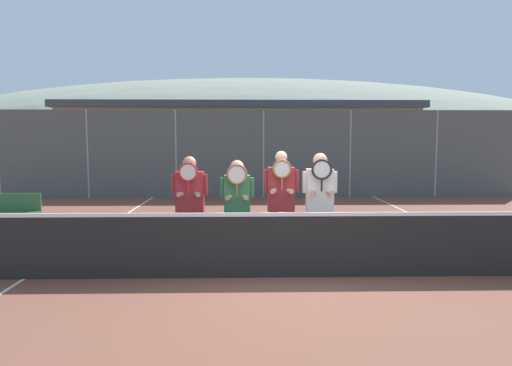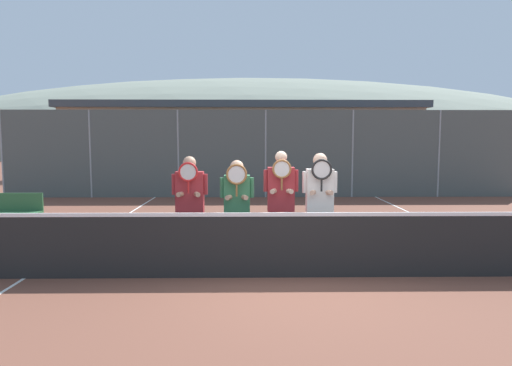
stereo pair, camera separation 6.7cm
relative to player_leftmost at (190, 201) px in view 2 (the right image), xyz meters
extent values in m
plane|color=brown|center=(1.55, -0.74, -1.06)|extent=(120.00, 120.00, 0.00)
ellipsoid|color=gray|center=(1.55, 61.85, -1.06)|extent=(107.42, 59.68, 20.89)
cube|color=tan|center=(0.62, 18.52, 0.77)|extent=(18.82, 5.00, 3.66)
cube|color=#3D4247|center=(0.62, 18.52, 2.78)|extent=(19.32, 5.50, 0.36)
cylinder|color=gray|center=(-7.68, 8.70, 0.48)|extent=(0.06, 0.06, 3.07)
cylinder|color=gray|center=(-4.60, 8.70, 0.48)|extent=(0.06, 0.06, 3.07)
cylinder|color=gray|center=(-1.53, 8.70, 0.48)|extent=(0.06, 0.06, 3.07)
cylinder|color=gray|center=(1.55, 8.70, 0.48)|extent=(0.06, 0.06, 3.07)
cylinder|color=gray|center=(4.63, 8.70, 0.48)|extent=(0.06, 0.06, 3.07)
cylinder|color=gray|center=(7.70, 8.70, 0.48)|extent=(0.06, 0.06, 3.07)
cube|color=#4C5451|center=(1.55, 8.70, 0.48)|extent=(18.46, 0.02, 3.07)
cube|color=black|center=(1.55, -0.74, -0.60)|extent=(10.35, 0.02, 0.93)
cube|color=white|center=(1.55, -0.74, -0.11)|extent=(10.35, 0.03, 0.06)
cube|color=white|center=(-2.37, 2.26, -1.06)|extent=(0.05, 16.00, 0.01)
cube|color=white|center=(5.47, 2.26, -1.06)|extent=(0.05, 16.00, 0.01)
cylinder|color=#56565B|center=(-0.12, 0.01, -0.63)|extent=(0.13, 0.13, 0.86)
cylinder|color=#56565B|center=(0.12, 0.01, -0.63)|extent=(0.13, 0.13, 0.86)
cube|color=maroon|center=(0.00, 0.01, 0.13)|extent=(0.45, 0.22, 0.68)
sphere|color=tan|center=(0.00, 0.01, 0.61)|extent=(0.21, 0.21, 0.21)
cylinder|color=maroon|center=(-0.25, 0.01, 0.27)|extent=(0.08, 0.08, 0.33)
cylinder|color=maroon|center=(0.25, 0.01, 0.27)|extent=(0.08, 0.08, 0.33)
cylinder|color=tan|center=(-0.11, -0.08, 0.12)|extent=(0.16, 0.27, 0.08)
cylinder|color=tan|center=(0.11, -0.08, 0.12)|extent=(0.16, 0.27, 0.08)
cylinder|color=red|center=(0.00, -0.17, 0.24)|extent=(0.03, 0.03, 0.20)
torus|color=red|center=(0.00, -0.17, 0.48)|extent=(0.31, 0.03, 0.31)
cylinder|color=silver|center=(0.00, -0.17, 0.48)|extent=(0.26, 0.00, 0.26)
cylinder|color=black|center=(0.66, -0.10, -0.65)|extent=(0.13, 0.13, 0.83)
cylinder|color=black|center=(0.88, -0.10, -0.65)|extent=(0.13, 0.13, 0.83)
cube|color=#337047|center=(0.77, -0.10, 0.09)|extent=(0.41, 0.22, 0.65)
sphere|color=tan|center=(0.77, -0.10, 0.55)|extent=(0.22, 0.22, 0.22)
cylinder|color=#337047|center=(0.54, -0.10, 0.22)|extent=(0.08, 0.08, 0.32)
cylinder|color=#337047|center=(1.00, -0.10, 0.22)|extent=(0.08, 0.08, 0.32)
cylinder|color=tan|center=(0.67, -0.19, 0.08)|extent=(0.16, 0.27, 0.08)
cylinder|color=tan|center=(0.87, -0.19, 0.08)|extent=(0.16, 0.27, 0.08)
cylinder|color=#936033|center=(0.77, -0.28, 0.20)|extent=(0.03, 0.03, 0.20)
torus|color=#936033|center=(0.77, -0.28, 0.45)|extent=(0.33, 0.04, 0.33)
cylinder|color=silver|center=(0.77, -0.28, 0.45)|extent=(0.27, 0.00, 0.27)
cylinder|color=#56565B|center=(1.36, -0.07, -0.61)|extent=(0.13, 0.13, 0.90)
cylinder|color=#56565B|center=(1.60, -0.07, -0.61)|extent=(0.13, 0.13, 0.90)
cube|color=maroon|center=(1.48, -0.07, 0.19)|extent=(0.43, 0.22, 0.71)
sphere|color=#DBB293|center=(1.48, -0.07, 0.71)|extent=(0.19, 0.19, 0.19)
cylinder|color=maroon|center=(1.24, -0.07, 0.33)|extent=(0.08, 0.08, 0.35)
cylinder|color=maroon|center=(1.72, -0.07, 0.33)|extent=(0.08, 0.08, 0.35)
cylinder|color=#DBB293|center=(1.37, -0.16, 0.18)|extent=(0.16, 0.27, 0.08)
cylinder|color=#DBB293|center=(1.59, -0.16, 0.18)|extent=(0.16, 0.27, 0.08)
cylinder|color=#936033|center=(1.48, -0.25, 0.30)|extent=(0.03, 0.03, 0.20)
torus|color=#936033|center=(1.48, -0.25, 0.53)|extent=(0.30, 0.03, 0.30)
cylinder|color=silver|center=(1.48, -0.25, 0.53)|extent=(0.25, 0.00, 0.25)
cylinder|color=black|center=(1.99, -0.06, -0.62)|extent=(0.13, 0.13, 0.88)
cylinder|color=black|center=(2.23, -0.06, -0.62)|extent=(0.13, 0.13, 0.88)
cube|color=white|center=(2.11, -0.06, 0.17)|extent=(0.43, 0.22, 0.70)
sphere|color=tan|center=(2.11, -0.06, 0.66)|extent=(0.23, 0.23, 0.23)
cylinder|color=white|center=(1.87, -0.06, 0.31)|extent=(0.08, 0.08, 0.34)
cylinder|color=white|center=(2.35, -0.06, 0.31)|extent=(0.08, 0.08, 0.34)
cylinder|color=tan|center=(2.00, -0.15, 0.15)|extent=(0.16, 0.27, 0.08)
cylinder|color=tan|center=(2.22, -0.15, 0.15)|extent=(0.16, 0.27, 0.08)
cylinder|color=black|center=(2.11, -0.24, 0.27)|extent=(0.03, 0.03, 0.20)
torus|color=black|center=(2.11, -0.24, 0.52)|extent=(0.33, 0.04, 0.33)
cylinder|color=silver|center=(2.11, -0.24, 0.52)|extent=(0.27, 0.00, 0.27)
cube|color=black|center=(-3.22, 12.22, -0.37)|extent=(4.65, 1.85, 0.78)
cube|color=#2D3842|center=(-3.22, 12.22, 0.34)|extent=(2.56, 1.70, 0.64)
cylinder|color=black|center=(-1.71, 11.28, -0.76)|extent=(0.60, 0.16, 0.60)
cylinder|color=black|center=(-1.71, 13.17, -0.76)|extent=(0.60, 0.16, 0.60)
cylinder|color=black|center=(-4.73, 11.28, -0.76)|extent=(0.60, 0.16, 0.60)
cylinder|color=black|center=(-4.73, 13.17, -0.76)|extent=(0.60, 0.16, 0.60)
cube|color=slate|center=(2.05, 11.89, -0.34)|extent=(4.47, 1.74, 0.84)
cube|color=#2D3842|center=(2.05, 11.89, 0.43)|extent=(2.46, 1.60, 0.69)
cylinder|color=black|center=(3.50, 11.00, -0.76)|extent=(0.60, 0.16, 0.60)
cylinder|color=black|center=(3.50, 12.78, -0.76)|extent=(0.60, 0.16, 0.60)
cylinder|color=black|center=(0.59, 11.00, -0.76)|extent=(0.60, 0.16, 0.60)
cylinder|color=black|center=(0.59, 12.78, -0.76)|extent=(0.60, 0.16, 0.60)
cube|color=navy|center=(7.00, 12.18, -0.39)|extent=(4.03, 1.89, 0.74)
cube|color=#2D3842|center=(7.00, 12.18, 0.29)|extent=(2.22, 1.74, 0.61)
cylinder|color=black|center=(8.31, 11.21, -0.76)|extent=(0.60, 0.16, 0.60)
cylinder|color=black|center=(8.31, 13.15, -0.76)|extent=(0.60, 0.16, 0.60)
cylinder|color=black|center=(5.69, 11.21, -0.76)|extent=(0.60, 0.16, 0.60)
cylinder|color=black|center=(5.69, 13.15, -0.76)|extent=(0.60, 0.16, 0.60)
cube|color=black|center=(11.86, 11.93, -0.38)|extent=(4.27, 1.74, 0.76)
cube|color=#2D3842|center=(11.86, 11.93, 0.30)|extent=(2.35, 1.60, 0.62)
cylinder|color=black|center=(10.47, 11.04, -0.76)|extent=(0.60, 0.16, 0.60)
cylinder|color=black|center=(10.47, 12.83, -0.76)|extent=(0.60, 0.16, 0.60)
cube|color=#2D6038|center=(-4.55, 2.72, -0.64)|extent=(1.73, 0.36, 0.05)
cube|color=#2D6038|center=(-4.55, 2.88, -0.41)|extent=(1.73, 0.04, 0.40)
cube|color=#333338|center=(-3.77, 2.72, -0.86)|extent=(0.06, 0.32, 0.40)
camera|label=1|loc=(0.90, -7.37, 1.00)|focal=32.00mm
camera|label=2|loc=(0.97, -7.37, 1.00)|focal=32.00mm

